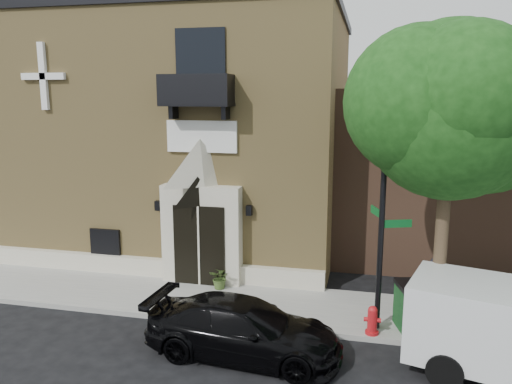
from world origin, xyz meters
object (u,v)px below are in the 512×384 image
(black_sedan, at_px, (244,329))
(dumpster, at_px, (434,306))
(fire_hydrant, at_px, (372,320))
(street_sign, at_px, (382,227))
(pedestrian_near, at_px, (433,291))

(black_sedan, xyz_separation_m, dumpster, (4.57, 2.16, 0.09))
(fire_hydrant, bearing_deg, black_sedan, -153.26)
(dumpster, bearing_deg, black_sedan, -169.00)
(street_sign, relative_size, fire_hydrant, 7.20)
(black_sedan, distance_m, dumpster, 5.06)
(dumpster, xyz_separation_m, pedestrian_near, (-0.02, 0.35, 0.30))
(pedestrian_near, bearing_deg, dumpster, 59.94)
(dumpster, distance_m, pedestrian_near, 0.46)
(fire_hydrant, height_order, dumpster, dumpster)
(fire_hydrant, xyz_separation_m, dumpster, (1.56, 0.64, 0.25))
(pedestrian_near, bearing_deg, fire_hydrant, -0.68)
(black_sedan, relative_size, dumpster, 2.26)
(fire_hydrant, xyz_separation_m, pedestrian_near, (1.54, 0.99, 0.55))
(street_sign, bearing_deg, pedestrian_near, 2.75)
(fire_hydrant, relative_size, dumpster, 0.36)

